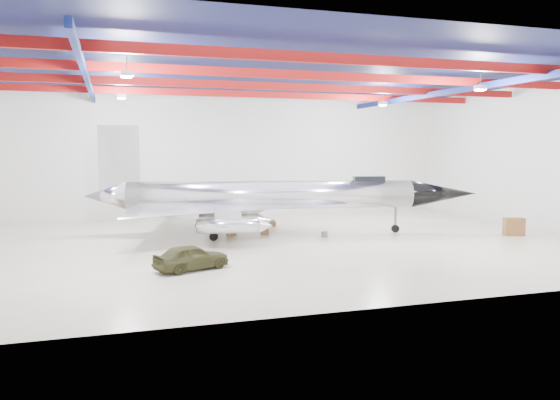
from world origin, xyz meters
name	(u,v)px	position (x,y,z in m)	size (l,w,h in m)	color
floor	(286,243)	(0.00, 0.00, 0.00)	(40.00, 40.00, 0.00)	beige
wall_back	(235,155)	(0.00, 15.00, 5.50)	(40.00, 40.00, 0.00)	silver
wall_right	(539,157)	(20.00, 0.00, 5.50)	(30.00, 30.00, 0.00)	silver
ceiling	(287,71)	(0.00, 0.00, 11.00)	(40.00, 40.00, 0.00)	#0A0F38
ceiling_structure	(287,82)	(0.00, 0.00, 10.32)	(39.50, 29.50, 1.08)	maroon
jet_aircraft	(271,199)	(0.01, 3.71, 2.53)	(28.03, 19.27, 7.72)	silver
jeep	(191,257)	(-7.08, -6.19, 0.66)	(1.55, 3.85, 1.31)	#36361B
desk	(514,227)	(16.25, -1.99, 0.63)	(1.37, 0.68, 1.26)	brown
crate_ply	(231,233)	(-2.84, 3.85, 0.20)	(0.57, 0.46, 0.40)	olive
toolbox_red	(232,229)	(-2.29, 6.13, 0.14)	(0.39, 0.31, 0.27)	#A12F10
engine_drum	(325,234)	(3.19, 1.28, 0.20)	(0.45, 0.45, 0.41)	#59595B
parts_bin	(272,224)	(1.22, 7.40, 0.20)	(0.56, 0.45, 0.39)	olive
crate_small	(198,225)	(-4.41, 8.97, 0.13)	(0.37, 0.30, 0.26)	#59595B
oil_barrel	(265,231)	(-0.41, 3.84, 0.20)	(0.57, 0.45, 0.40)	olive
spares_box	(273,222)	(1.74, 8.94, 0.15)	(0.34, 0.34, 0.31)	#59595B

